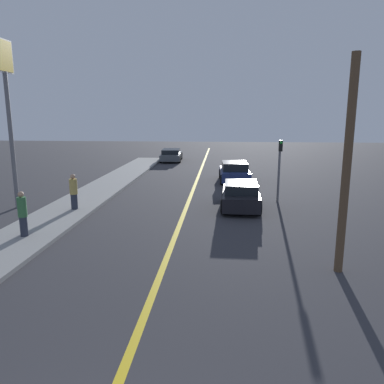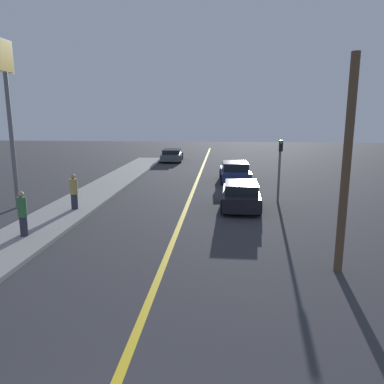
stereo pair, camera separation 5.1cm
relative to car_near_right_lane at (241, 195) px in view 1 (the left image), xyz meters
The scene contains 10 objects.
road_center_line 3.68m from the car_near_right_lane, 136.97° to the left, with size 0.20×60.00×0.01m.
sidewalk_left 8.45m from the car_near_right_lane, 165.68° to the left, with size 2.57×35.22×0.14m.
car_near_right_lane is the anchor object (origin of this frame).
car_ahead_center 7.49m from the car_near_right_lane, 90.53° to the left, with size 2.13×4.04×1.35m.
car_far_distant 19.33m from the car_near_right_lane, 107.69° to the left, with size 2.17×4.76×1.17m.
pedestrian_far_standing 9.70m from the car_near_right_lane, 146.71° to the right, with size 0.32×0.32×1.66m.
pedestrian_by_sign 7.92m from the car_near_right_lane, behind, with size 0.36×0.36×1.66m.
traffic_light 2.81m from the car_near_right_lane, 35.19° to the left, with size 0.18×0.40×3.23m.
roadside_sign 12.05m from the car_near_right_lane, behind, with size 0.20×1.46×7.87m.
utility_pole 8.07m from the car_near_right_lane, 70.91° to the right, with size 0.24×0.24×6.13m.
Camera 1 is at (1.71, -2.35, 4.53)m, focal length 35.00 mm.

